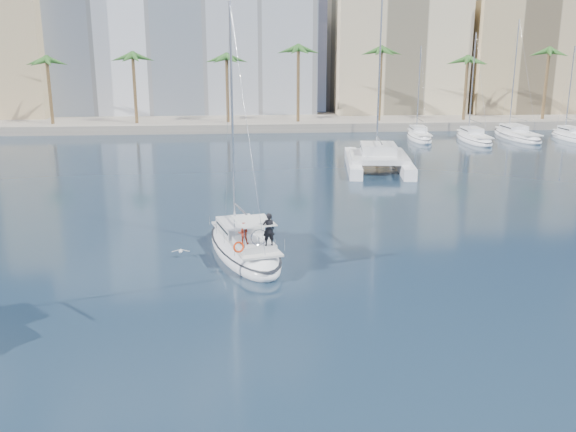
{
  "coord_description": "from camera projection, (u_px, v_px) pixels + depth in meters",
  "views": [
    {
      "loc": [
        -3.36,
        -33.5,
        12.77
      ],
      "look_at": [
        -0.57,
        1.5,
        2.93
      ],
      "focal_mm": 40.0,
      "sensor_mm": 36.0,
      "label": 1
    }
  ],
  "objects": [
    {
      "name": "ground",
      "position": [
        300.0,
        273.0,
        35.86
      ],
      "size": [
        160.0,
        160.0,
        0.0
      ],
      "primitive_type": "plane",
      "color": "black",
      "rests_on": "ground"
    },
    {
      "name": "building_beige",
      "position": [
        395.0,
        55.0,
        102.03
      ],
      "size": [
        20.0,
        14.0,
        20.0
      ],
      "primitive_type": "cube",
      "color": "#CAB891",
      "rests_on": "ground"
    },
    {
      "name": "moored_yacht_b",
      "position": [
        474.0,
        141.0,
        81.08
      ],
      "size": [
        3.32,
        10.83,
        13.72
      ],
      "primitive_type": null,
      "rotation": [
        0.0,
        0.0,
        -0.02
      ],
      "color": "white",
      "rests_on": "ground"
    },
    {
      "name": "moored_yacht_d",
      "position": [
        573.0,
        140.0,
        82.07
      ],
      "size": [
        3.52,
        9.55,
        11.9
      ],
      "primitive_type": null,
      "rotation": [
        0.0,
        0.0,
        0.09
      ],
      "color": "white",
      "rests_on": "ground"
    },
    {
      "name": "palm_centre",
      "position": [
        260.0,
        55.0,
        87.79
      ],
      "size": [
        3.6,
        3.6,
        12.3
      ],
      "color": "brown",
      "rests_on": "ground"
    },
    {
      "name": "seagull",
      "position": [
        181.0,
        251.0,
        38.26
      ],
      "size": [
        1.09,
        0.47,
        0.2
      ],
      "color": "silver",
      "rests_on": "ground"
    },
    {
      "name": "moored_yacht_a",
      "position": [
        419.0,
        139.0,
        82.5
      ],
      "size": [
        3.37,
        9.52,
        11.9
      ],
      "primitive_type": null,
      "rotation": [
        0.0,
        0.0,
        -0.07
      ],
      "color": "white",
      "rests_on": "ground"
    },
    {
      "name": "main_sloop",
      "position": [
        244.0,
        247.0,
        38.79
      ],
      "size": [
        5.85,
        10.95,
        15.52
      ],
      "rotation": [
        0.0,
        0.0,
        0.25
      ],
      "color": "white",
      "rests_on": "ground"
    },
    {
      "name": "quay",
      "position": [
        260.0,
        122.0,
        94.25
      ],
      "size": [
        120.0,
        14.0,
        1.2
      ],
      "primitive_type": "cube",
      "color": "gray",
      "rests_on": "ground"
    },
    {
      "name": "catamaran",
      "position": [
        378.0,
        157.0,
        63.94
      ],
      "size": [
        7.62,
        12.94,
        17.86
      ],
      "rotation": [
        0.0,
        0.0,
        -0.13
      ],
      "color": "white",
      "rests_on": "ground"
    },
    {
      "name": "palm_left",
      "position": [
        5.0,
        56.0,
        85.19
      ],
      "size": [
        3.6,
        3.6,
        12.3
      ],
      "color": "brown",
      "rests_on": "ground"
    },
    {
      "name": "palm_right",
      "position": [
        501.0,
        55.0,
        90.39
      ],
      "size": [
        3.6,
        3.6,
        12.3
      ],
      "color": "brown",
      "rests_on": "ground"
    },
    {
      "name": "building_tan_right",
      "position": [
        521.0,
        61.0,
        101.91
      ],
      "size": [
        18.0,
        12.0,
        18.0
      ],
      "primitive_type": "cube",
      "color": "tan",
      "rests_on": "ground"
    },
    {
      "name": "building_modern",
      "position": [
        180.0,
        28.0,
        101.23
      ],
      "size": [
        42.0,
        16.0,
        28.0
      ],
      "primitive_type": "cube",
      "color": "silver",
      "rests_on": "ground"
    },
    {
      "name": "moored_yacht_c",
      "position": [
        517.0,
        138.0,
        83.5
      ],
      "size": [
        3.98,
        12.33,
        15.54
      ],
      "primitive_type": null,
      "rotation": [
        0.0,
        0.0,
        0.03
      ],
      "color": "white",
      "rests_on": "ground"
    }
  ]
}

